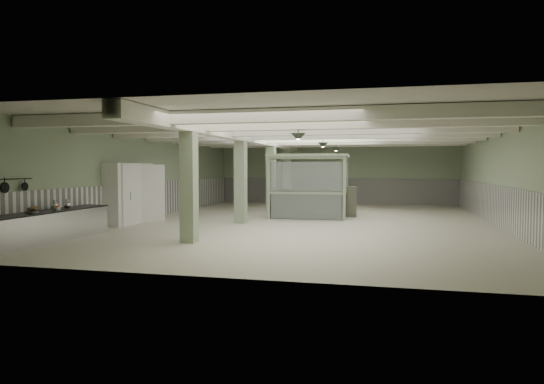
% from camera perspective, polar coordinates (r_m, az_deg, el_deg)
% --- Properties ---
extents(floor, '(20.00, 20.00, 0.00)m').
position_cam_1_polar(floor, '(19.32, 4.30, -3.52)').
color(floor, silver).
rests_on(floor, ground).
extents(ceiling, '(14.00, 20.00, 0.02)m').
position_cam_1_polar(ceiling, '(19.24, 4.34, 7.20)').
color(ceiling, beige).
rests_on(ceiling, wall_back).
extents(wall_back, '(14.00, 0.02, 3.60)m').
position_cam_1_polar(wall_back, '(29.11, 7.47, 2.21)').
color(wall_back, '#96A987').
rests_on(wall_back, floor).
extents(wall_front, '(14.00, 0.02, 3.60)m').
position_cam_1_polar(wall_front, '(9.47, -5.41, 0.63)').
color(wall_front, '#96A987').
rests_on(wall_front, floor).
extents(wall_left, '(0.02, 20.00, 3.60)m').
position_cam_1_polar(wall_left, '(21.46, -14.47, 1.87)').
color(wall_left, '#96A987').
rests_on(wall_left, floor).
extents(wall_right, '(0.02, 20.00, 3.60)m').
position_cam_1_polar(wall_right, '(19.35, 25.25, 1.56)').
color(wall_right, '#96A987').
rests_on(wall_right, floor).
extents(wainscot_left, '(0.05, 19.90, 1.50)m').
position_cam_1_polar(wainscot_left, '(21.49, -14.38, -0.93)').
color(wainscot_left, white).
rests_on(wainscot_left, floor).
extents(wainscot_right, '(0.05, 19.90, 1.50)m').
position_cam_1_polar(wainscot_right, '(19.40, 25.11, -1.54)').
color(wainscot_right, white).
rests_on(wainscot_right, floor).
extents(wainscot_back, '(13.90, 0.05, 1.50)m').
position_cam_1_polar(wainscot_back, '(29.12, 7.46, 0.14)').
color(wainscot_back, white).
rests_on(wainscot_back, floor).
extents(girder, '(0.45, 19.90, 0.40)m').
position_cam_1_polar(girder, '(19.78, -2.87, 6.45)').
color(girder, white).
rests_on(girder, ceiling).
extents(beam_a, '(13.90, 0.35, 0.32)m').
position_cam_1_polar(beam_a, '(11.91, -1.50, 8.93)').
color(beam_a, white).
rests_on(beam_a, ceiling).
extents(beam_b, '(13.90, 0.35, 0.32)m').
position_cam_1_polar(beam_b, '(14.33, 1.12, 7.93)').
color(beam_b, white).
rests_on(beam_b, ceiling).
extents(beam_c, '(13.90, 0.35, 0.32)m').
position_cam_1_polar(beam_c, '(16.77, 2.97, 7.20)').
color(beam_c, white).
rests_on(beam_c, ceiling).
extents(beam_d, '(13.90, 0.35, 0.32)m').
position_cam_1_polar(beam_d, '(19.23, 4.34, 6.66)').
color(beam_d, white).
rests_on(beam_d, ceiling).
extents(beam_e, '(13.90, 0.35, 0.32)m').
position_cam_1_polar(beam_e, '(21.70, 5.40, 6.24)').
color(beam_e, white).
rests_on(beam_e, ceiling).
extents(beam_f, '(13.90, 0.35, 0.32)m').
position_cam_1_polar(beam_f, '(24.17, 6.24, 5.90)').
color(beam_f, white).
rests_on(beam_f, ceiling).
extents(beam_g, '(13.90, 0.35, 0.32)m').
position_cam_1_polar(beam_g, '(26.65, 6.93, 5.63)').
color(beam_g, white).
rests_on(beam_g, ceiling).
extents(column_a, '(0.42, 0.42, 3.60)m').
position_cam_1_polar(column_a, '(14.10, -9.75, 1.37)').
color(column_a, '#98A988').
rests_on(column_a, floor).
extents(column_b, '(0.42, 0.42, 3.60)m').
position_cam_1_polar(column_b, '(18.79, -3.72, 1.81)').
color(column_b, '#98A988').
rests_on(column_b, floor).
extents(column_c, '(0.42, 0.42, 3.60)m').
position_cam_1_polar(column_c, '(23.61, -0.12, 2.06)').
color(column_c, '#98A988').
rests_on(column_c, floor).
extents(column_d, '(0.42, 0.42, 3.60)m').
position_cam_1_polar(column_d, '(27.52, 1.85, 2.19)').
color(column_d, '#98A988').
rests_on(column_d, floor).
extents(hook_rail, '(0.02, 1.20, 0.02)m').
position_cam_1_polar(hook_rail, '(15.13, -27.87, 1.37)').
color(hook_rail, black).
rests_on(hook_rail, wall_left).
extents(pendant_front, '(0.44, 0.44, 0.22)m').
position_cam_1_polar(pendant_front, '(14.21, 3.10, 6.47)').
color(pendant_front, '#283629').
rests_on(pendant_front, ceiling).
extents(pendant_mid, '(0.44, 0.44, 0.22)m').
position_cam_1_polar(pendant_mid, '(19.63, 6.02, 5.50)').
color(pendant_mid, '#283629').
rests_on(pendant_mid, ceiling).
extents(pendant_back, '(0.44, 0.44, 0.22)m').
position_cam_1_polar(pendant_back, '(24.60, 7.55, 4.98)').
color(pendant_back, '#283629').
rests_on(pendant_back, ceiling).
extents(prep_counter, '(0.89, 5.08, 0.91)m').
position_cam_1_polar(prep_counter, '(15.43, -25.18, -3.72)').
color(prep_counter, '#B9B8BD').
rests_on(prep_counter, floor).
extents(pitcher_near, '(0.26, 0.28, 0.30)m').
position_cam_1_polar(pitcher_near, '(16.03, -22.96, -1.31)').
color(pitcher_near, '#B9B8BD').
rests_on(pitcher_near, prep_counter).
extents(pitcher_far, '(0.24, 0.26, 0.31)m').
position_cam_1_polar(pitcher_far, '(15.72, -24.20, -1.41)').
color(pitcher_far, '#B9B8BD').
rests_on(pitcher_far, prep_counter).
extents(veg_colander, '(0.48, 0.48, 0.17)m').
position_cam_1_polar(veg_colander, '(14.89, -26.37, -1.95)').
color(veg_colander, '#45464B').
rests_on(veg_colander, prep_counter).
extents(orange_bowl, '(0.29, 0.29, 0.08)m').
position_cam_1_polar(orange_bowl, '(15.67, -24.02, -1.83)').
color(orange_bowl, '#B2B2B7').
rests_on(orange_bowl, prep_counter).
extents(skillet_near, '(0.04, 0.29, 0.29)m').
position_cam_1_polar(skillet_near, '(14.75, -28.93, 0.45)').
color(skillet_near, black).
rests_on(skillet_near, hook_rail).
extents(skillet_far, '(0.03, 0.24, 0.24)m').
position_cam_1_polar(skillet_far, '(15.30, -27.07, 0.58)').
color(skillet_far, black).
rests_on(skillet_far, hook_rail).
extents(walkin_cooler, '(1.15, 2.67, 2.45)m').
position_cam_1_polar(walkin_cooler, '(19.45, -16.38, 0.04)').
color(walkin_cooler, white).
rests_on(walkin_cooler, floor).
extents(guard_booth, '(3.52, 3.02, 2.73)m').
position_cam_1_polar(guard_booth, '(21.27, 4.43, 2.01)').
color(guard_booth, '#95AB88').
rests_on(guard_booth, floor).
extents(filing_cabinet, '(0.45, 0.63, 1.32)m').
position_cam_1_polar(filing_cabinet, '(21.46, 9.34, -1.13)').
color(filing_cabinet, '#5B5D4D').
rests_on(filing_cabinet, floor).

